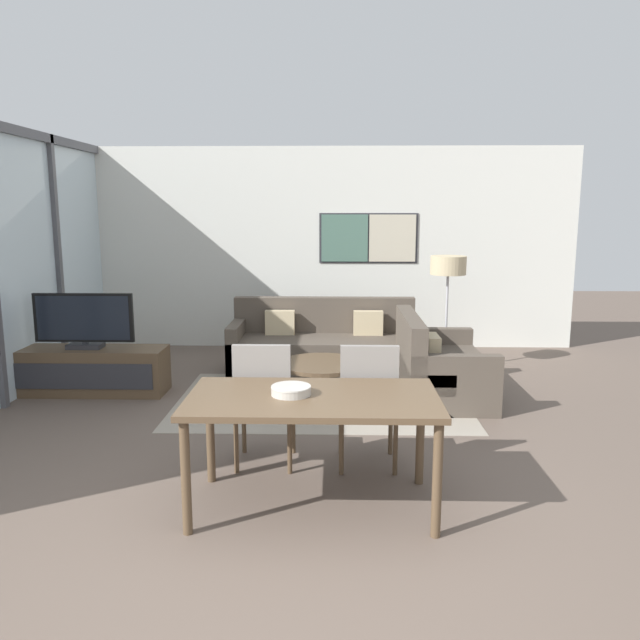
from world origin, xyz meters
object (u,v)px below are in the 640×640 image
(dining_chair_centre, at_px, (368,401))
(fruit_bowl, at_px, (291,390))
(television, at_px, (84,321))
(dining_table, at_px, (313,408))
(tv_console, at_px, (87,371))
(floor_lamp, at_px, (448,271))
(sofa_main, at_px, (324,347))
(sofa_side, at_px, (435,370))
(dining_chair_left, at_px, (264,400))
(coffee_table, at_px, (322,372))

(dining_chair_centre, relative_size, fruit_bowl, 3.77)
(television, xyz_separation_m, dining_table, (2.52, -2.54, -0.10))
(tv_console, relative_size, floor_lamp, 1.20)
(dining_table, distance_m, dining_chair_centre, 0.75)
(tv_console, xyz_separation_m, dining_table, (2.52, -2.54, 0.44))
(sofa_main, bearing_deg, dining_chair_centre, -82.60)
(television, relative_size, dining_chair_centre, 1.07)
(sofa_main, height_order, sofa_side, same)
(dining_table, distance_m, floor_lamp, 3.87)
(fruit_bowl, bearing_deg, dining_chair_left, 112.17)
(coffee_table, bearing_deg, sofa_side, 9.21)
(dining_chair_left, bearing_deg, tv_console, 138.01)
(television, distance_m, dining_chair_left, 2.87)
(dining_table, distance_m, dining_chair_left, 0.76)
(television, xyz_separation_m, coffee_table, (2.52, -0.21, -0.48))
(television, height_order, dining_chair_left, television)
(fruit_bowl, bearing_deg, sofa_side, 61.74)
(coffee_table, bearing_deg, tv_console, 175.21)
(sofa_main, xyz_separation_m, floor_lamp, (1.48, -0.05, 0.94))
(sofa_side, relative_size, coffee_table, 1.66)
(dining_chair_centre, bearing_deg, sofa_side, 66.85)
(television, distance_m, floor_lamp, 4.14)
(sofa_side, relative_size, dining_chair_centre, 1.49)
(sofa_main, relative_size, sofa_side, 1.53)
(tv_console, xyz_separation_m, sofa_main, (2.52, 1.05, 0.03))
(dining_chair_left, xyz_separation_m, fruit_bowl, (0.25, -0.61, 0.26))
(dining_table, distance_m, fruit_bowl, 0.18)
(tv_console, xyz_separation_m, floor_lamp, (4.00, 1.00, 0.98))
(coffee_table, relative_size, fruit_bowl, 3.39)
(tv_console, distance_m, dining_chair_centre, 3.49)
(sofa_main, bearing_deg, dining_table, -90.13)
(sofa_side, xyz_separation_m, coffee_table, (-1.20, -0.19, 0.02))
(dining_chair_centre, height_order, floor_lamp, floor_lamp)
(television, xyz_separation_m, floor_lamp, (4.00, 0.99, 0.44))
(television, xyz_separation_m, dining_chair_left, (2.12, -1.91, -0.25))
(tv_console, height_order, television, television)
(sofa_main, xyz_separation_m, coffee_table, (-0.00, -1.26, 0.02))
(tv_console, relative_size, dining_chair_centre, 1.71)
(television, bearing_deg, dining_table, -45.31)
(dining_table, bearing_deg, fruit_bowl, 172.73)
(tv_console, bearing_deg, dining_chair_centre, -33.37)
(television, height_order, dining_chair_centre, television)
(television, height_order, floor_lamp, floor_lamp)
(sofa_side, bearing_deg, tv_console, 89.73)
(dining_table, bearing_deg, dining_chair_left, 121.88)
(fruit_bowl, bearing_deg, tv_console, 133.23)
(fruit_bowl, bearing_deg, sofa_main, 87.58)
(television, xyz_separation_m, dining_chair_centre, (2.91, -1.92, -0.25))
(sofa_side, relative_size, fruit_bowl, 5.62)
(television, xyz_separation_m, fruit_bowl, (2.37, -2.52, 0.02))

